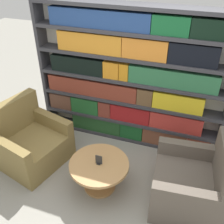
% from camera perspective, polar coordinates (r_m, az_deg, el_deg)
% --- Properties ---
extents(ground_plane, '(14.00, 14.00, 0.00)m').
position_cam_1_polar(ground_plane, '(3.58, -2.39, -16.87)').
color(ground_plane, gray).
extents(bookshelf, '(2.81, 0.30, 2.09)m').
position_cam_1_polar(bookshelf, '(3.85, 3.98, 6.93)').
color(bookshelf, silver).
rests_on(bookshelf, ground_plane).
extents(armchair_left, '(1.03, 1.07, 0.90)m').
position_cam_1_polar(armchair_left, '(3.98, -17.42, -6.49)').
color(armchair_left, olive).
rests_on(armchair_left, ground_plane).
extents(armchair_right, '(0.91, 0.96, 0.90)m').
position_cam_1_polar(armchair_right, '(3.40, 17.07, -14.79)').
color(armchair_right, brown).
rests_on(armchair_right, ground_plane).
extents(coffee_table, '(0.76, 0.76, 0.42)m').
position_cam_1_polar(coffee_table, '(3.41, -2.79, -12.51)').
color(coffee_table, '#AD7F4C').
rests_on(coffee_table, ground_plane).
extents(table_sign, '(0.09, 0.06, 0.13)m').
position_cam_1_polar(table_sign, '(3.29, -2.87, -10.46)').
color(table_sign, black).
rests_on(table_sign, coffee_table).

